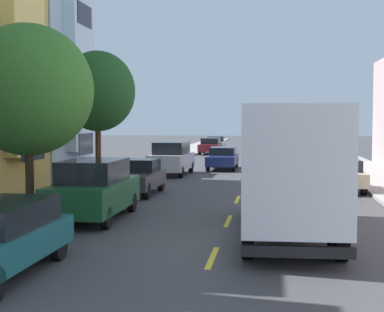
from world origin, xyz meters
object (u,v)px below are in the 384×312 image
Objects in this scene: street_tree_third at (98,91)px; parked_suv_silver at (172,158)px; parked_suv_forest at (94,189)px; parked_wagon_burgundy at (211,145)px; delivery_box_truck at (288,165)px; parked_suv_red at (316,153)px; parked_wagon_white at (216,143)px; street_tree_second at (28,90)px; parked_pickup_orange at (306,147)px; moving_navy_sedan at (223,158)px; parked_sedan_champagne at (340,174)px; parked_hatchback_charcoal at (138,177)px.

street_tree_third is 8.97m from parked_suv_silver.
street_tree_third is at bearing 105.83° from parked_suv_forest.
street_tree_third is 1.31× the size of parked_wagon_burgundy.
delivery_box_truck is 1.64× the size of parked_suv_red.
parked_wagon_white is (-6.20, 44.06, -1.19)m from delivery_box_truck.
street_tree_second reaches higher than parked_suv_forest.
delivery_box_truck is 6.60m from parked_suv_forest.
parked_pickup_orange is at bearing -45.57° from parked_wagon_white.
parked_wagon_white is at bearing 96.61° from moving_navy_sedan.
parked_suv_forest reaches higher than parked_wagon_burgundy.
moving_navy_sedan is (-3.61, 21.65, -1.25)m from delivery_box_truck.
delivery_box_truck is at bearing -80.54° from moving_navy_sedan.
parked_suv_silver is 19.77m from parked_pickup_orange.
street_tree_third reaches higher than parked_wagon_burgundy.
parked_wagon_burgundy is at bearing 107.89° from parked_sedan_champagne.
parked_pickup_orange is 28.03m from parked_hatchback_charcoal.
parked_pickup_orange is (10.65, 25.78, -3.66)m from street_tree_third.
parked_hatchback_charcoal and parked_wagon_white have the same top height.
parked_wagon_white is (2.01, 34.60, -3.68)m from street_tree_third.
parked_suv_forest is (0.10, -15.30, 0.00)m from parked_suv_silver.
street_tree_second reaches higher than delivery_box_truck.
street_tree_second is 7.74m from parked_hatchback_charcoal.
parked_suv_forest reaches higher than parked_pickup_orange.
parked_suv_silver reaches higher than parked_sedan_champagne.
moving_navy_sedan is at bearing 76.87° from street_tree_second.
parked_hatchback_charcoal is at bearing -89.65° from parked_suv_silver.
street_tree_second is at bearing -90.00° from street_tree_third.
street_tree_third is 1.36× the size of parked_sedan_champagne.
parked_suv_silver is (1.96, 15.56, -3.18)m from street_tree_second.
parked_suv_red is at bearing 64.32° from street_tree_second.
parked_suv_red is at bearing -66.22° from parked_wagon_white.
street_tree_third is at bearing -93.32° from parked_wagon_white.
parked_wagon_white is (-8.64, 8.82, -0.02)m from parked_pickup_orange.
delivery_box_truck is at bearing -103.40° from parked_sedan_champagne.
street_tree_second is 1.27× the size of parked_suv_red.
parked_suv_forest is (-6.15, 2.19, -1.01)m from delivery_box_truck.
delivery_box_truck reaches higher than parked_pickup_orange.
street_tree_third reaches higher than street_tree_second.
parked_suv_red is 23.70m from parked_suv_forest.
parked_suv_silver is 8.91m from parked_hatchback_charcoal.
street_tree_second is 3.80m from parked_suv_forest.
parked_suv_silver is 1.03× the size of parked_wagon_burgundy.
parked_wagon_white is (-0.04, 5.66, 0.00)m from parked_wagon_burgundy.
parked_suv_red is 1.02× the size of parked_wagon_white.
parked_hatchback_charcoal is 0.90× the size of moving_navy_sedan.
parked_pickup_orange is 1.11× the size of parked_suv_forest.
parked_sedan_champagne is 34.12m from parked_wagon_white.
moving_navy_sedan is (2.56, -16.75, -0.05)m from parked_wagon_burgundy.
parked_suv_red is (10.73, 14.79, -3.50)m from street_tree_third.
street_tree_second is 1.29× the size of parked_wagon_white.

